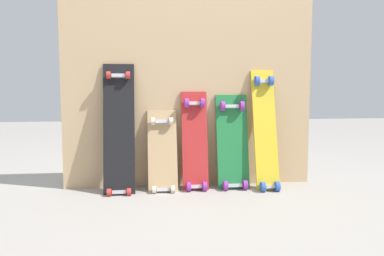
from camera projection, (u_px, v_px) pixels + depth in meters
name	position (u px, v px, depth m)	size (l,w,h in m)	color
ground_plane	(191.00, 187.00, 3.01)	(12.00, 12.00, 0.00)	#9E9991
plywood_wall_panel	(190.00, 88.00, 3.01)	(1.86, 0.04, 1.46)	tan
skateboard_black	(119.00, 133.00, 2.84)	(0.22, 0.26, 0.98)	black
skateboard_natural	(163.00, 155.00, 2.91)	(0.21, 0.23, 0.65)	tan
skateboard_red	(195.00, 145.00, 2.94)	(0.19, 0.22, 0.77)	#B22626
skateboard_green	(233.00, 146.00, 2.98)	(0.23, 0.22, 0.75)	#1E7238
skateboard_yellow	(266.00, 133.00, 2.96)	(0.17, 0.29, 0.93)	gold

